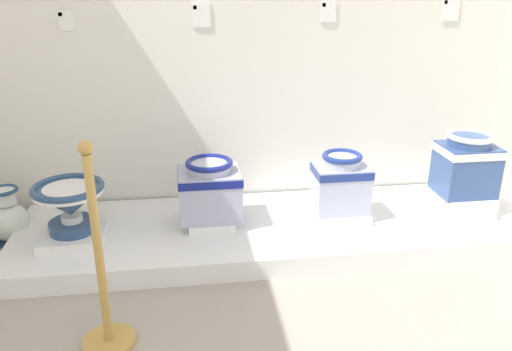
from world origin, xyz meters
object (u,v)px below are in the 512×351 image
antique_toilet_pale_glazed (210,188)px  antique_toilet_rightmost (341,182)px  antique_toilet_leftmost (467,162)px  info_placard_fourth (450,9)px  info_placard_second (201,15)px  stanchion_post_near_left (103,288)px  info_placard_first (66,20)px  decorative_vase_spare (9,219)px  plinth_block_tall_cobalt (74,235)px  plinth_block_pale_glazed (211,219)px  plinth_block_rightmost (339,213)px  antique_toilet_tall_cobalt (69,201)px  plinth_block_leftmost (460,202)px  info_placard_third (328,11)px

antique_toilet_pale_glazed → antique_toilet_rightmost: 0.85m
antique_toilet_leftmost → info_placard_fourth: (0.01, 0.51, 0.94)m
info_placard_second → stanchion_post_near_left: bearing=-110.8°
info_placard_first → decorative_vase_spare: 1.32m
plinth_block_tall_cobalt → info_placard_first: (-0.01, 0.58, 1.22)m
info_placard_first → stanchion_post_near_left: info_placard_first is taller
plinth_block_tall_cobalt → info_placard_fourth: size_ratio=2.45×
info_placard_second → antique_toilet_pale_glazed: bearing=-90.0°
plinth_block_tall_cobalt → plinth_block_pale_glazed: 0.85m
plinth_block_rightmost → info_placard_first: info_placard_first is taller
antique_toilet_rightmost → info_placard_first: (-1.70, 0.50, 0.99)m
antique_toilet_rightmost → info_placard_second: 1.41m
antique_toilet_tall_cobalt → stanchion_post_near_left: 0.90m
info_placard_fourth → stanchion_post_near_left: bearing=-147.6°
plinth_block_leftmost → info_placard_first: info_placard_first is taller
antique_toilet_rightmost → info_placard_second: info_placard_second is taller
plinth_block_tall_cobalt → antique_toilet_tall_cobalt: size_ratio=0.91×
antique_toilet_tall_cobalt → antique_toilet_pale_glazed: (0.84, 0.12, -0.01)m
plinth_block_pale_glazed → antique_toilet_leftmost: (1.70, -0.05, 0.33)m
decorative_vase_spare → stanchion_post_near_left: stanchion_post_near_left is taller
antique_toilet_leftmost → info_placard_fourth: size_ratio=2.67×
plinth_block_pale_glazed → antique_toilet_pale_glazed: bearing=0.0°
antique_toilet_rightmost → stanchion_post_near_left: stanchion_post_near_left is taller
plinth_block_pale_glazed → plinth_block_rightmost: (0.85, -0.04, 0.00)m
plinth_block_leftmost → info_placard_fourth: info_placard_fourth is taller
antique_toilet_tall_cobalt → antique_toilet_rightmost: 1.69m
info_placard_first → info_placard_third: (1.70, 0.00, 0.04)m
antique_toilet_leftmost → info_placard_third: bearing=149.1°
plinth_block_leftmost → decorative_vase_spare: decorative_vase_spare is taller
plinth_block_pale_glazed → antique_toilet_rightmost: 0.88m
antique_toilet_tall_cobalt → antique_toilet_leftmost: size_ratio=1.01×
info_placard_second → info_placard_fourth: 1.71m
plinth_block_tall_cobalt → info_placard_fourth: 2.91m
antique_toilet_leftmost → decorative_vase_spare: size_ratio=1.08×
info_placard_second → info_placard_third: size_ratio=1.10×
plinth_block_leftmost → info_placard_third: bearing=149.1°
antique_toilet_rightmost → decorative_vase_spare: (-2.14, 0.17, -0.21)m
antique_toilet_tall_cobalt → info_placard_first: (-0.01, 0.58, 0.99)m
decorative_vase_spare → stanchion_post_near_left: bearing=-55.8°
antique_toilet_tall_cobalt → plinth_block_pale_glazed: antique_toilet_tall_cobalt is taller
plinth_block_tall_cobalt → decorative_vase_spare: decorative_vase_spare is taller
plinth_block_pale_glazed → info_placard_third: (0.85, 0.46, 1.26)m
antique_toilet_pale_glazed → decorative_vase_spare: 1.32m
antique_toilet_leftmost → info_placard_fourth: info_placard_fourth is taller
info_placard_third → decorative_vase_spare: bearing=-171.4°
plinth_block_leftmost → info_placard_third: (-0.85, 0.51, 1.22)m
plinth_block_tall_cobalt → antique_toilet_leftmost: 2.56m
plinth_block_rightmost → decorative_vase_spare: bearing=175.4°
antique_toilet_rightmost → info_placard_fourth: info_placard_fourth is taller
plinth_block_tall_cobalt → antique_toilet_rightmost: bearing=2.9°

